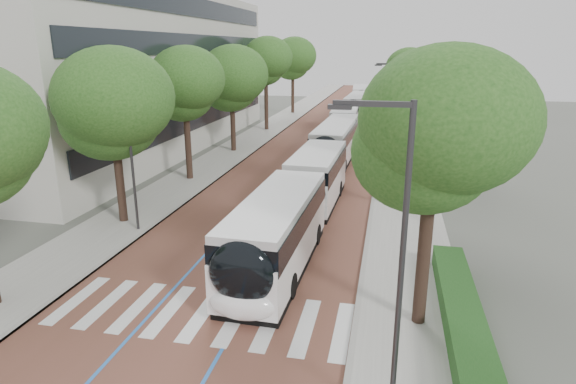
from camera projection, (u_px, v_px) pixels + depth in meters
The scene contains 21 objects.
ground at pixel (185, 329), 16.23m from camera, with size 160.00×160.00×0.00m, color #51544C.
road at pixel (332, 132), 53.68m from camera, with size 11.00×140.00×0.02m, color brown.
sidewalk_left at pixel (267, 130), 55.17m from camera, with size 4.00×140.00×0.12m, color gray.
sidewalk_right at pixel (400, 134), 52.17m from camera, with size 4.00×140.00×0.12m, color gray.
kerb_left at pixel (283, 130), 54.79m from camera, with size 0.20×140.00×0.14m, color gray.
kerb_right at pixel (383, 134), 52.55m from camera, with size 0.20×140.00×0.14m, color gray.
zebra_crossing at pixel (202, 314), 17.12m from camera, with size 10.55×3.60×0.01m.
lane_line_left at pixel (317, 132), 54.00m from camera, with size 0.12×126.00×0.01m, color blue.
lane_line_right at pixel (346, 133), 53.36m from camera, with size 0.12×126.00×0.01m, color blue.
office_building at pixel (107, 71), 44.32m from camera, with size 18.11×40.00×14.00m.
hedge at pixel (471, 350), 14.27m from camera, with size 1.20×14.00×0.80m, color #1B4718.
streetlight_near at pixel (395, 249), 10.71m from camera, with size 1.82×0.20×8.00m.
streetlight_far at pixel (395, 111), 34.12m from camera, with size 1.82×0.20×8.00m.
lamp_post_left at pixel (131, 153), 23.75m from camera, with size 0.14×0.14×8.00m, color #323234.
trees_left at pixel (227, 78), 40.90m from camera, with size 6.09×60.63×9.97m.
trees_right at pixel (412, 90), 33.49m from camera, with size 5.30×47.23×8.71m.
lead_bus at pixel (297, 206), 23.77m from camera, with size 3.01×18.46×3.20m.
bus_queued_0 at pixel (336, 143), 39.32m from camera, with size 2.87×12.46×3.20m.
bus_queued_1 at pixel (345, 121), 50.78m from camera, with size 2.97×12.48×3.20m.
bus_queued_2 at pixel (357, 107), 63.02m from camera, with size 2.87×12.46×3.20m.
bus_queued_3 at pixel (361, 97), 75.56m from camera, with size 3.34×12.54×3.20m.
Camera 1 is at (6.36, -13.16, 9.14)m, focal length 30.00 mm.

